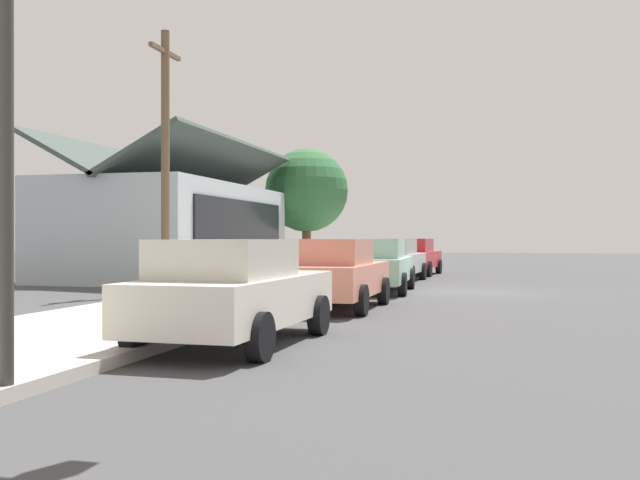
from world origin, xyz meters
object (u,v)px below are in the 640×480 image
at_px(car_cherry, 412,256).
at_px(fire_hydrant_red, 239,292).
at_px(car_silver, 392,260).
at_px(traffic_light_main, 102,40).
at_px(car_seafoam, 375,265).
at_px(utility_pole_wooden, 165,157).
at_px(car_ivory, 234,291).
at_px(shade_tree, 307,191).
at_px(car_coral, 332,273).

relative_size(car_cherry, fire_hydrant_red, 6.89).
height_order(car_silver, traffic_light_main, traffic_light_main).
bearing_deg(car_cherry, car_seafoam, -175.85).
height_order(car_cherry, utility_pole_wooden, utility_pole_wooden).
distance_m(car_ivory, utility_pole_wooden, 10.76).
bearing_deg(car_ivory, shade_tree, 14.45).
height_order(car_coral, utility_pole_wooden, utility_pole_wooden).
xyz_separation_m(shade_tree, utility_pole_wooden, (-16.05, -0.24, -0.04)).
xyz_separation_m(car_silver, utility_pole_wooden, (-7.81, 5.30, 3.11)).
bearing_deg(shade_tree, car_coral, -163.05).
height_order(car_seafoam, fire_hydrant_red, car_seafoam).
height_order(car_ivory, fire_hydrant_red, car_ivory).
distance_m(car_ivory, fire_hydrant_red, 4.25).
bearing_deg(car_cherry, car_ivory, -176.86).
bearing_deg(car_cherry, car_coral, -176.37).
distance_m(car_ivory, car_cherry, 21.75).
bearing_deg(fire_hydrant_red, utility_pole_wooden, 40.03).
bearing_deg(car_ivory, car_cherry, 1.69).
bearing_deg(car_seafoam, car_silver, 0.35).
relative_size(car_cherry, shade_tree, 0.81).
bearing_deg(car_cherry, utility_pole_wooden, 160.53).
distance_m(shade_tree, traffic_light_main, 29.49).
relative_size(car_coral, shade_tree, 0.74).
xyz_separation_m(car_cherry, shade_tree, (3.05, 5.63, 3.15)).
bearing_deg(car_coral, car_silver, 1.50).
height_order(car_seafoam, traffic_light_main, traffic_light_main).
bearing_deg(car_seafoam, shade_tree, 20.42).
xyz_separation_m(car_coral, car_silver, (10.76, 0.25, 0.00)).
relative_size(car_coral, car_cherry, 0.92).
relative_size(car_silver, car_cherry, 1.01).
bearing_deg(utility_pole_wooden, car_coral, -117.99).
bearing_deg(car_cherry, shade_tree, 64.60).
bearing_deg(traffic_light_main, fire_hydrant_red, 11.62).
distance_m(car_seafoam, fire_hydrant_red, 7.40).
distance_m(traffic_light_main, utility_pole_wooden, 14.03).
bearing_deg(car_cherry, traffic_light_main, -176.36).
relative_size(car_seafoam, traffic_light_main, 0.94).
bearing_deg(car_cherry, fire_hydrant_red, 178.57).
xyz_separation_m(car_ivory, car_silver, (16.56, 0.13, 0.00)).
bearing_deg(car_ivory, car_seafoam, 0.74).
bearing_deg(car_silver, car_coral, -176.97).
bearing_deg(car_cherry, car_silver, -177.95).
bearing_deg(car_silver, shade_tree, 35.57).
bearing_deg(traffic_light_main, car_cherry, 0.60).
relative_size(car_ivory, car_cherry, 0.93).
xyz_separation_m(car_coral, fire_hydrant_red, (-1.81, 1.55, -0.32)).
distance_m(car_coral, car_cherry, 15.96).
bearing_deg(car_coral, traffic_light_main, -179.23).
distance_m(car_cherry, traffic_light_main, 25.98).
bearing_deg(fire_hydrant_red, car_coral, -40.60).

